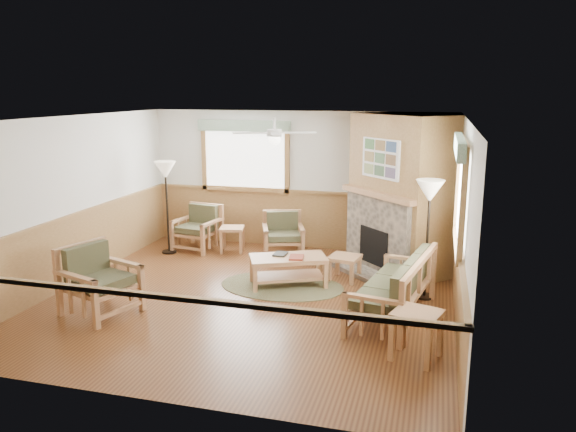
% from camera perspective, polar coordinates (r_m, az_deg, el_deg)
% --- Properties ---
extents(floor, '(6.00, 6.00, 0.01)m').
position_cam_1_polar(floor, '(8.64, -3.81, -8.33)').
color(floor, brown).
rests_on(floor, ground).
extents(ceiling, '(6.00, 6.00, 0.01)m').
position_cam_1_polar(ceiling, '(8.08, -4.09, 9.88)').
color(ceiling, white).
rests_on(ceiling, floor).
extents(wall_back, '(6.00, 0.02, 2.70)m').
position_cam_1_polar(wall_back, '(11.09, 1.09, 3.66)').
color(wall_back, white).
rests_on(wall_back, floor).
extents(wall_front, '(6.00, 0.02, 2.70)m').
position_cam_1_polar(wall_front, '(5.60, -13.99, -5.83)').
color(wall_front, white).
rests_on(wall_front, floor).
extents(wall_left, '(0.02, 6.00, 2.70)m').
position_cam_1_polar(wall_left, '(9.64, -21.06, 1.43)').
color(wall_left, white).
rests_on(wall_left, floor).
extents(wall_right, '(0.02, 6.00, 2.70)m').
position_cam_1_polar(wall_right, '(7.83, 17.30, -0.75)').
color(wall_right, white).
rests_on(wall_right, floor).
extents(wainscot, '(6.00, 6.00, 1.10)m').
position_cam_1_polar(wainscot, '(8.46, -3.86, -4.82)').
color(wainscot, olive).
rests_on(wainscot, floor).
extents(fireplace, '(3.11, 3.11, 2.70)m').
position_cam_1_polar(fireplace, '(9.85, 11.39, 2.26)').
color(fireplace, olive).
rests_on(fireplace, floor).
extents(window_back, '(1.90, 0.16, 1.50)m').
position_cam_1_polar(window_back, '(11.24, -4.46, 9.80)').
color(window_back, white).
rests_on(window_back, wall_back).
extents(window_right, '(0.16, 1.90, 1.50)m').
position_cam_1_polar(window_right, '(7.45, 17.64, 7.77)').
color(window_right, white).
rests_on(window_right, wall_right).
extents(ceiling_fan, '(1.59, 1.59, 0.36)m').
position_cam_1_polar(ceiling_fan, '(8.27, -1.41, 9.70)').
color(ceiling_fan, white).
rests_on(ceiling_fan, ceiling).
extents(sofa, '(2.04, 1.14, 0.89)m').
position_cam_1_polar(sofa, '(7.91, 10.60, -7.10)').
color(sofa, '#AE7B51').
rests_on(sofa, floor).
extents(armchair_back_left, '(0.89, 0.89, 0.87)m').
position_cam_1_polar(armchair_back_left, '(11.19, -9.22, -1.20)').
color(armchair_back_left, '#AE7B51').
rests_on(armchair_back_left, floor).
extents(armchair_back_right, '(0.95, 0.95, 0.83)m').
position_cam_1_polar(armchair_back_right, '(10.59, -0.48, -1.95)').
color(armchair_back_right, '#AE7B51').
rests_on(armchair_back_right, floor).
extents(armchair_left, '(1.10, 1.10, 0.97)m').
position_cam_1_polar(armchair_left, '(8.34, -18.54, -6.21)').
color(armchair_left, '#AE7B51').
rests_on(armchair_left, floor).
extents(coffee_table, '(1.35, 1.05, 0.48)m').
position_cam_1_polar(coffee_table, '(9.07, 0.01, -5.61)').
color(coffee_table, '#AE7B51').
rests_on(coffee_table, floor).
extents(end_table_chairs, '(0.53, 0.52, 0.50)m').
position_cam_1_polar(end_table_chairs, '(10.97, -5.68, -2.38)').
color(end_table_chairs, '#AE7B51').
rests_on(end_table_chairs, floor).
extents(end_table_sofa, '(0.65, 0.63, 0.58)m').
position_cam_1_polar(end_table_sofa, '(6.87, 12.89, -11.72)').
color(end_table_sofa, '#AE7B51').
rests_on(end_table_sofa, floor).
extents(footstool, '(0.55, 0.55, 0.41)m').
position_cam_1_polar(footstool, '(9.40, 5.76, -5.26)').
color(footstool, '#AE7B51').
rests_on(footstool, floor).
extents(braided_rug, '(2.46, 2.46, 0.01)m').
position_cam_1_polar(braided_rug, '(9.11, -0.62, -7.10)').
color(braided_rug, brown).
rests_on(braided_rug, floor).
extents(floor_lamp_left, '(0.46, 0.46, 1.79)m').
position_cam_1_polar(floor_lamp_left, '(10.96, -12.18, 0.86)').
color(floor_lamp_left, black).
rests_on(floor_lamp_left, floor).
extents(floor_lamp_right, '(0.49, 0.49, 1.82)m').
position_cam_1_polar(floor_lamp_right, '(8.62, 13.97, -2.35)').
color(floor_lamp_right, black).
rests_on(floor_lamp_right, floor).
extents(book_red, '(0.26, 0.33, 0.03)m').
position_cam_1_polar(book_red, '(8.91, 0.86, -4.12)').
color(book_red, maroon).
rests_on(book_red, coffee_table).
extents(book_dark, '(0.20, 0.27, 0.02)m').
position_cam_1_polar(book_dark, '(9.10, -0.79, -3.80)').
color(book_dark, black).
rests_on(book_dark, coffee_table).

